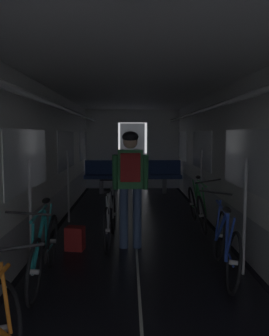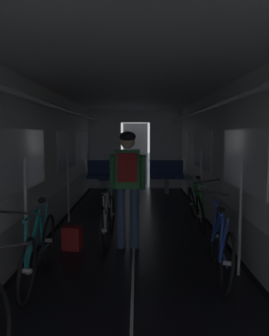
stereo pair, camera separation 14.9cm
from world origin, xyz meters
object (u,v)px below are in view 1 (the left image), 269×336
Objects in this scene: bench_seat_far_left at (101,174)px; bicycle_green at (197,206)px; bicycle_blue at (226,244)px; bicycle_teal at (44,250)px; bench_seat_far_right at (164,173)px; backpack_on_floor at (75,238)px; bicycle_silver_in_aisle at (110,219)px; person_cyclist_aisle at (130,177)px.

bicycle_green is at bearing -61.63° from bench_seat_far_left.
bicycle_teal is at bearing -174.33° from bicycle_blue.
bicycle_green reaches higher than bench_seat_far_right.
bench_seat_far_right is 2.89× the size of backpack_on_floor.
bicycle_blue reaches higher than backpack_on_floor.
bicycle_blue is at bearing -26.08° from backpack_on_floor.
bench_seat_far_left is at bearing 90.03° from backpack_on_floor.
bicycle_silver_in_aisle is at bearing 33.54° from backpack_on_floor.
bicycle_silver_in_aisle reaches higher than backpack_on_floor.
bench_seat_far_left reaches higher than bicycle_silver_in_aisle.
person_cyclist_aisle is 0.80m from bicycle_silver_in_aisle.
person_cyclist_aisle is 1.02× the size of bicycle_silver_in_aisle.
bench_seat_far_left is 6.29m from bicycle_blue.
bicycle_teal reaches higher than bicycle_silver_in_aisle.
bicycle_blue is 1.67m from person_cyclist_aisle.
bicycle_silver_in_aisle is at bearing 139.96° from person_cyclist_aisle.
bicycle_teal is 4.98× the size of backpack_on_floor.
bench_seat_far_right is 6.50m from bicycle_teal.
bench_seat_far_left is 1.00× the size of bench_seat_far_right.
bench_seat_far_right is at bearing 74.52° from bicycle_silver_in_aisle.
person_cyclist_aisle is at bearing -135.43° from bicycle_green.
person_cyclist_aisle is 1.21m from backpack_on_floor.
bicycle_green is at bearing 31.90° from backpack_on_floor.
bench_seat_far_right is 0.58× the size of bicycle_blue.
bench_seat_far_right and bicycle_blue have the same top height.
bench_seat_far_right is (1.80, 0.00, 0.00)m from bench_seat_far_left.
bicycle_green is 0.98× the size of person_cyclist_aisle.
bicycle_green is 4.98× the size of backpack_on_floor.
bicycle_green is 2.22m from bicycle_blue.
person_cyclist_aisle is (-0.99, -4.96, 0.50)m from bench_seat_far_right.
bench_seat_far_right is at bearing 0.00° from bench_seat_far_left.
bicycle_blue is 2.18m from backpack_on_floor.
bench_seat_far_right is 5.09m from person_cyclist_aisle.
bicycle_teal is 1.71m from person_cyclist_aisle.
bicycle_teal is 1.00× the size of bicycle_blue.
bicycle_silver_in_aisle is at bearing 138.56° from bicycle_blue.
bench_seat_far_left is at bearing 99.31° from person_cyclist_aisle.
bicycle_blue is 0.98× the size of person_cyclist_aisle.
person_cyclist_aisle is at bearing -101.23° from bench_seat_far_right.
bicycle_blue is at bearing -41.44° from bicycle_silver_in_aisle.
bench_seat_far_left reaches higher than backpack_on_floor.
bicycle_blue is at bearing -88.56° from bench_seat_far_right.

